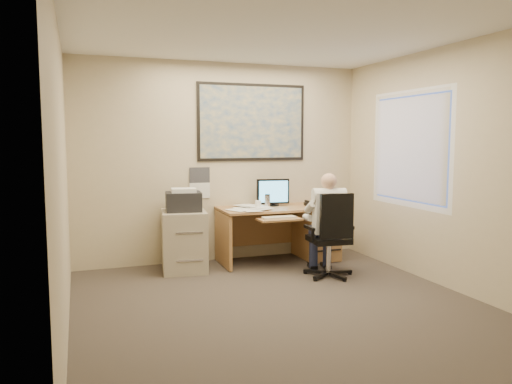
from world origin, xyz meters
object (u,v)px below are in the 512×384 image
object	(u,v)px
desk	(299,228)
office_chair	(331,252)
filing_cabinet	(184,235)
person	(328,225)

from	to	relation	value
desk	office_chair	world-z (taller)	desk
desk	filing_cabinet	size ratio (longest dim) A/B	1.52
desk	office_chair	size ratio (longest dim) A/B	1.54
desk	filing_cabinet	world-z (taller)	desk
filing_cabinet	office_chair	world-z (taller)	filing_cabinet
desk	person	distance (m)	0.91
filing_cabinet	desk	bearing A→B (deg)	8.94
desk	office_chair	xyz separation A→B (m)	(-0.03, -0.97, -0.14)
office_chair	person	xyz separation A→B (m)	(-0.00, 0.08, 0.33)
office_chair	person	bearing A→B (deg)	98.07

